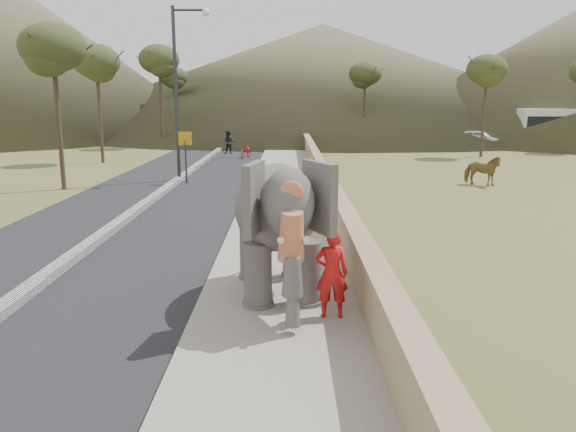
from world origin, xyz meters
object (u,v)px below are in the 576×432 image
object	(u,v)px
motorcyclist	(240,148)
elephant_and_man	(279,226)
lamppost	(182,77)
cow	(482,171)

from	to	relation	value
motorcyclist	elephant_and_man	bearing A→B (deg)	-83.63
lamppost	cow	world-z (taller)	lamppost
lamppost	motorcyclist	xyz separation A→B (m)	(1.70, 10.83, -4.18)
cow	elephant_and_man	size ratio (longest dim) A/B	0.42
lamppost	motorcyclist	bearing A→B (deg)	81.07
lamppost	motorcyclist	distance (m)	11.74
lamppost	elephant_and_man	bearing A→B (deg)	-73.71
cow	elephant_and_man	distance (m)	17.19
elephant_and_man	cow	bearing A→B (deg)	58.54
cow	motorcyclist	distance (m)	17.16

